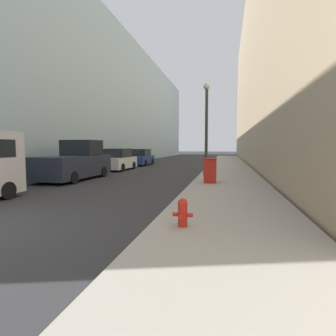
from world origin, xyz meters
name	(u,v)px	position (x,y,z in m)	size (l,w,h in m)	color
sidewalk_right	(228,168)	(5.98, 18.00, 0.07)	(3.65, 60.00, 0.14)	#9E998E
building_left_glass	(89,103)	(-11.18, 26.00, 7.34)	(12.00, 60.00, 14.69)	#99B7C6
building_right_stone	(309,62)	(13.90, 26.00, 10.65)	(12.00, 60.00, 21.29)	tan
fire_hydrant	(183,212)	(4.91, 1.19, 0.47)	(0.45, 0.33, 0.63)	red
trash_bin	(210,170)	(5.04, 8.50, 0.75)	(0.60, 0.68, 1.19)	red
lamppost	(206,124)	(4.58, 11.82, 3.24)	(0.42, 0.42, 5.57)	#2D332D
pickup_truck	(75,163)	(-2.76, 9.26, 0.95)	(2.22, 5.28, 2.29)	#232838
parked_sedan_near	(118,160)	(-2.80, 15.40, 0.79)	(1.98, 4.02, 1.74)	silver
parked_sedan_far	(141,158)	(-2.71, 21.02, 0.75)	(1.84, 4.01, 1.66)	navy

